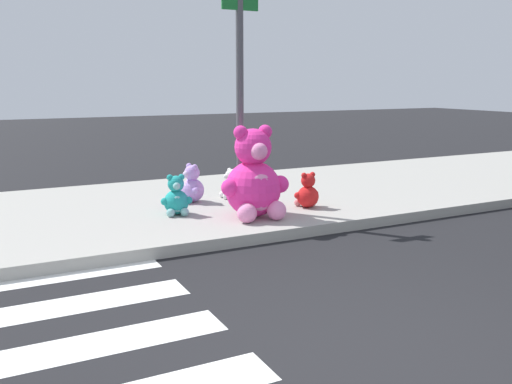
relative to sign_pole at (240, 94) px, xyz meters
name	(u,v)px	position (x,y,z in m)	size (l,w,h in m)	color
ground_plane	(373,357)	(-1.00, -4.40, -1.85)	(60.00, 60.00, 0.00)	black
sidewalk	(161,209)	(-1.00, 0.80, -1.77)	(28.00, 4.40, 0.15)	#9E9B93
sign_pole	(240,94)	(0.00, 0.00, 0.00)	(0.56, 0.11, 3.20)	#4C4C51
plush_pink_large	(254,181)	(-0.07, -0.59, -1.18)	(0.99, 0.88, 1.29)	#F22D93
plush_white	(230,186)	(0.18, 0.76, -1.50)	(0.33, 0.38, 0.49)	white
plush_lavender	(191,187)	(-0.50, 0.75, -1.45)	(0.43, 0.46, 0.61)	#B28CD8
plush_teal	(176,199)	(-1.00, 0.03, -1.46)	(0.44, 0.41, 0.58)	teal
plush_red	(307,193)	(0.93, -0.40, -1.48)	(0.42, 0.36, 0.54)	red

